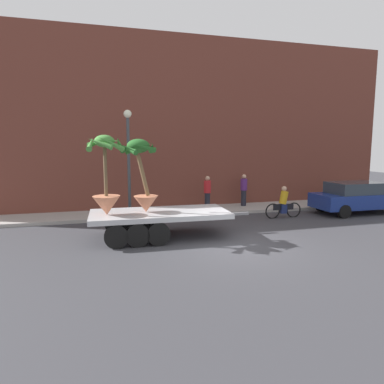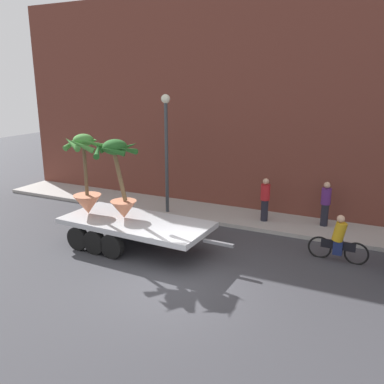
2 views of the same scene
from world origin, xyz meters
The scene contains 11 objects.
ground_plane centered at (0.00, 0.00, 0.00)m, with size 60.00×60.00×0.00m, color #38383D.
sidewalk centered at (0.00, 6.10, 0.07)m, with size 24.00×2.20×0.15m, color #A39E99.
building_facade centered at (0.00, 7.80, 4.54)m, with size 24.00×1.20×9.07m, color brown.
flatbed_trailer centered at (-2.64, 1.79, 0.75)m, with size 6.09×2.44×0.98m.
potted_palm_rear centered at (-3.02, 1.83, 2.39)m, with size 1.54×1.54×2.66m.
potted_palm_middle centered at (-4.29, 1.67, 2.19)m, with size 1.30×1.34×2.79m.
cyclist centered at (3.87, 3.66, 0.67)m, with size 1.84×0.35×1.54m.
parked_car centered at (8.01, 3.64, 0.83)m, with size 4.59×1.95×1.58m.
pedestrian_near_gate centered at (3.05, 6.39, 1.04)m, with size 0.36×0.36×1.71m.
pedestrian_far_left centered at (0.84, 5.96, 1.04)m, with size 0.36×0.36×1.71m.
street_lamp centered at (-3.15, 5.30, 3.23)m, with size 0.36×0.36×4.83m.
Camera 1 is at (-4.62, -10.60, 3.43)m, focal length 32.23 mm.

